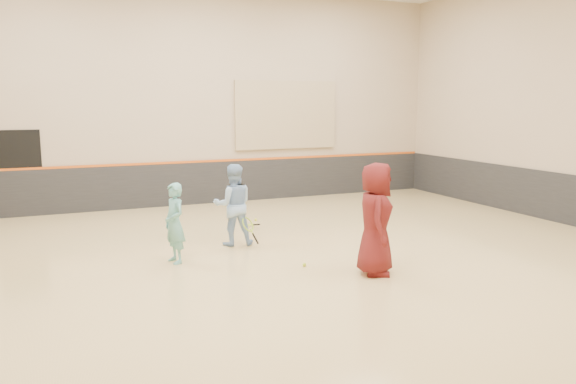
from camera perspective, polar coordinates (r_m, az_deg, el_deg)
name	(u,v)px	position (r m, az deg, el deg)	size (l,w,h in m)	color
room	(273,215)	(10.46, -1.55, -2.31)	(15.04, 12.04, 6.22)	tan
wainscot_back	(195,183)	(16.12, -9.39, 0.87)	(14.90, 0.04, 1.20)	#232326
wainscot_right	(564,199)	(14.92, 26.20, -0.62)	(0.04, 11.90, 1.20)	#232326
accent_stripe	(195,162)	(16.03, -9.44, 3.06)	(14.90, 0.03, 0.06)	#D85914
acoustic_panel	(286,115)	(16.83, -0.17, 7.83)	(3.20, 0.08, 2.00)	tan
doorway	(19,174)	(15.64, -25.68, 1.68)	(1.10, 0.05, 2.20)	black
girl	(175,223)	(10.32, -11.45, -3.12)	(0.53, 0.35, 1.46)	#67B2B1
instructor	(233,205)	(11.40, -5.59, -1.30)	(0.81, 0.63, 1.66)	#94BAE6
young_man	(376,219)	(9.53, 8.89, -2.72)	(0.93, 0.60, 1.90)	#571414
held_racket	(248,224)	(11.29, -4.09, -3.30)	(0.42, 0.42, 0.64)	#A4D02D
spare_racket	(247,222)	(13.26, -4.23, -3.07)	(0.74, 0.74, 0.18)	#B1D62F
ball_under_racket	(304,265)	(10.03, 1.67, -7.40)	(0.07, 0.07, 0.07)	#B2CC2F
ball_in_hand	(387,206)	(9.37, 10.01, -1.37)	(0.07, 0.07, 0.07)	#CFE034
ball_beside_spare	(256,220)	(13.77, -3.30, -2.83)	(0.07, 0.07, 0.07)	yellow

